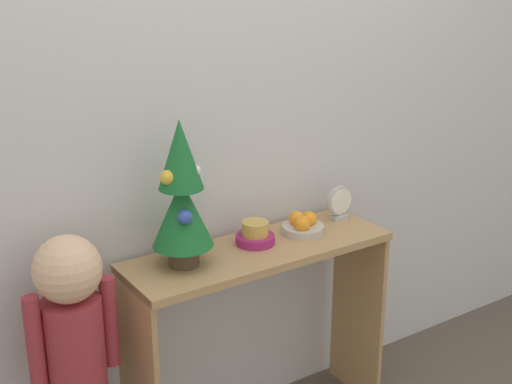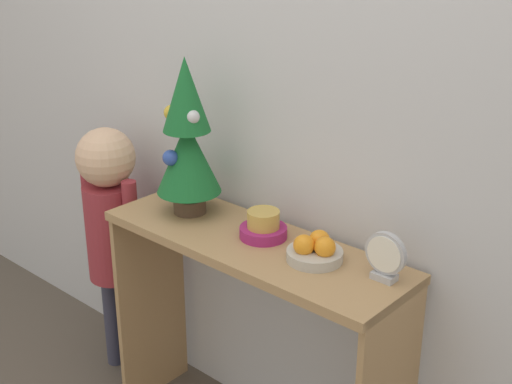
% 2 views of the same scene
% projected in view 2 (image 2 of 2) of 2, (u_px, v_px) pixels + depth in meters
% --- Properties ---
extents(back_wall, '(7.00, 0.05, 2.50)m').
position_uv_depth(back_wall, '(299.00, 83.00, 2.14)').
color(back_wall, silver).
rests_on(back_wall, ground_plane).
extents(console_table, '(1.03, 0.33, 0.80)m').
position_uv_depth(console_table, '(253.00, 298.00, 2.24)').
color(console_table, tan).
rests_on(console_table, ground_plane).
extents(mini_tree, '(0.21, 0.21, 0.52)m').
position_uv_depth(mini_tree, '(187.00, 138.00, 2.27)').
color(mini_tree, '#4C3828').
rests_on(mini_tree, console_table).
extents(fruit_bowl, '(0.16, 0.16, 0.08)m').
position_uv_depth(fruit_bowl, '(315.00, 250.00, 2.03)').
color(fruit_bowl, '#B7B2A8').
rests_on(fruit_bowl, console_table).
extents(singing_bowl, '(0.15, 0.15, 0.09)m').
position_uv_depth(singing_bowl, '(263.00, 227.00, 2.17)').
color(singing_bowl, '#9E2366').
rests_on(singing_bowl, console_table).
extents(desk_clock, '(0.12, 0.04, 0.14)m').
position_uv_depth(desk_clock, '(385.00, 257.00, 1.91)').
color(desk_clock, '#B2B2B7').
rests_on(desk_clock, console_table).
extents(child_figure, '(0.30, 0.22, 1.01)m').
position_uv_depth(child_figure, '(111.00, 218.00, 2.66)').
color(child_figure, '#38384C').
rests_on(child_figure, ground_plane).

